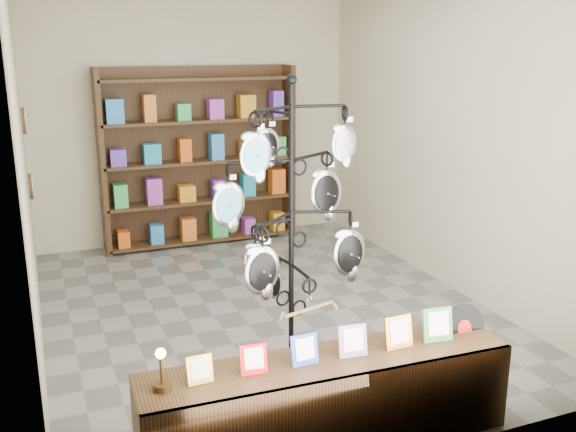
# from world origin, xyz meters

# --- Properties ---
(ground) EXTENTS (5.00, 5.00, 0.00)m
(ground) POSITION_xyz_m (0.00, 0.00, 0.00)
(ground) COLOR slate
(ground) RESTS_ON ground
(room_envelope) EXTENTS (5.00, 5.00, 5.00)m
(room_envelope) POSITION_xyz_m (0.00, 0.00, 1.85)
(room_envelope) COLOR #C0B69A
(room_envelope) RESTS_ON ground
(display_tree) EXTENTS (1.17, 1.11, 2.28)m
(display_tree) POSITION_xyz_m (-0.27, -1.36, 1.31)
(display_tree) COLOR black
(display_tree) RESTS_ON ground
(front_shelf) EXTENTS (2.39, 0.56, 0.84)m
(front_shelf) POSITION_xyz_m (-0.35, -2.17, 0.29)
(front_shelf) COLOR black
(front_shelf) RESTS_ON ground
(back_shelving) EXTENTS (2.42, 0.36, 2.20)m
(back_shelving) POSITION_xyz_m (0.00, 2.30, 1.03)
(back_shelving) COLOR black
(back_shelving) RESTS_ON ground
(wall_clocks) EXTENTS (0.03, 0.24, 0.84)m
(wall_clocks) POSITION_xyz_m (-1.97, 0.80, 1.50)
(wall_clocks) COLOR black
(wall_clocks) RESTS_ON ground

